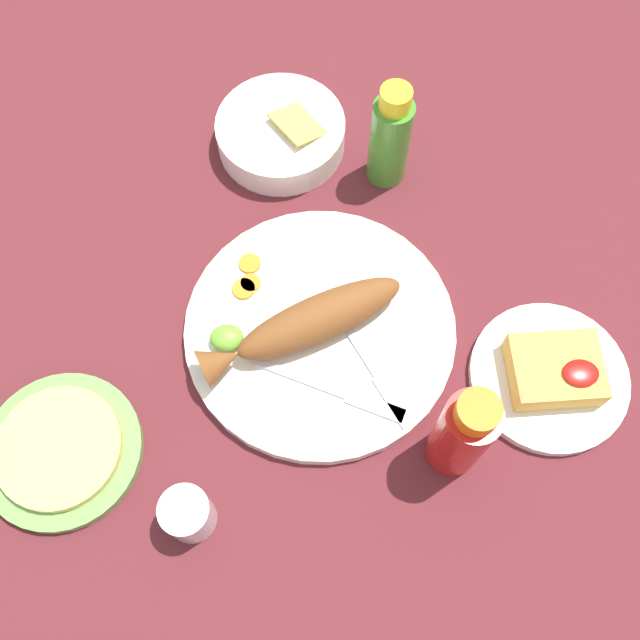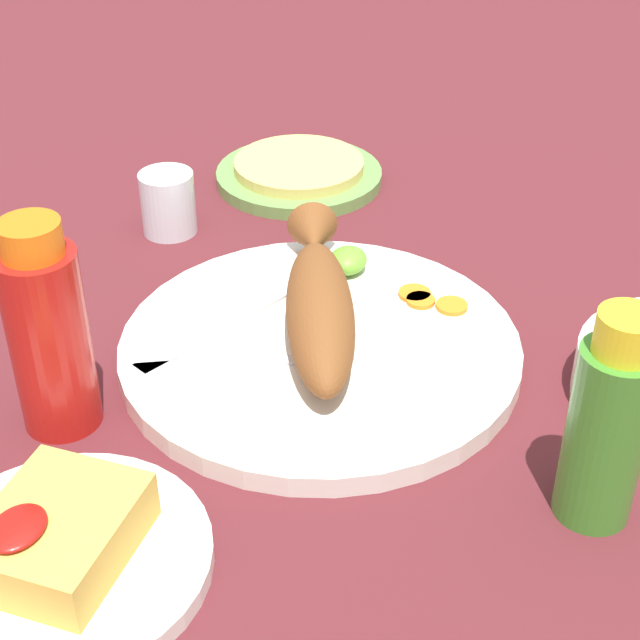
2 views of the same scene
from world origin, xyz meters
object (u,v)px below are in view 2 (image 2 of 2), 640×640
Objects in this scene: main_plate at (320,349)px; fried_fish at (319,301)px; hot_sauce_bottle_red at (48,333)px; side_plate_fries at (65,561)px; tortilla_plate at (299,176)px; hot_sauce_bottle_green at (607,425)px; salt_cup at (168,207)px; fork_near at (223,365)px; fork_far at (215,330)px.

fried_fish reaches higher than main_plate.
hot_sauce_bottle_red is (0.14, -0.16, 0.07)m from main_plate.
main_plate is 0.28m from side_plate_fries.
tortilla_plate is (-0.29, -0.12, -0.04)m from fried_fish.
main_plate is at bearing 22.89° from tortilla_plate.
hot_sauce_bottle_green is 0.52m from salt_cup.
fork_near reaches higher than main_plate.
hot_sauce_bottle_green reaches higher than tortilla_plate.
hot_sauce_bottle_red is at bearing -3.95° from tortilla_plate.
hot_sauce_bottle_red is 0.93× the size of tortilla_plate.
hot_sauce_bottle_green is at bearing 117.51° from side_plate_fries.
main_plate is 0.26m from hot_sauce_bottle_green.
side_plate_fries is (0.29, -0.07, -0.04)m from fried_fish.
hot_sauce_bottle_red is at bearing -85.19° from hot_sauce_bottle_green.
fried_fish is at bearing -150.90° from fork_near.
hot_sauce_bottle_red is 0.17m from side_plate_fries.
fork_near is at bearing 35.37° from salt_cup.
salt_cup is (-0.16, -0.22, 0.02)m from main_plate.
salt_cup is (-0.30, -0.06, -0.05)m from hot_sauce_bottle_red.
fried_fish is at bearing 22.96° from tortilla_plate.
side_plate_fries is 0.58m from tortilla_plate.
fork_near is 1.07× the size of hot_sauce_bottle_green.
main_plate is at bearing 0.00° from fried_fish.
fried_fish is 1.61× the size of hot_sauce_bottle_green.
main_plate reaches higher than tortilla_plate.
fork_far is 0.16m from hot_sauce_bottle_red.
hot_sauce_bottle_red reaches higher than side_plate_fries.
side_plate_fries is at bearing 27.03° from fork_far.
salt_cup is 0.17m from tortilla_plate.
tortilla_plate is (-0.32, -0.04, -0.01)m from fork_far.
salt_cup reaches higher than side_plate_fries.
fork_near is 0.27m from salt_cup.
fried_fish is 1.50× the size of fork_far.
fried_fish is 0.27m from hot_sauce_bottle_green.
side_plate_fries is at bearing -62.49° from hot_sauce_bottle_green.
tortilla_plate is (-0.58, -0.05, 0.00)m from side_plate_fries.
salt_cup reaches higher than fork_far.
salt_cup is (-0.14, -0.21, -0.02)m from fried_fish.
fried_fish is 4.04× the size of salt_cup.
fork_near is 1.00× the size of fork_far.
hot_sauce_bottle_red is 1.07× the size of hot_sauce_bottle_green.
fried_fish is at bearing 138.84° from fork_far.
hot_sauce_bottle_green reaches higher than fried_fish.
fork_near is at bearing 10.57° from tortilla_plate.
fork_near reaches higher than tortilla_plate.
hot_sauce_bottle_green reaches higher than side_plate_fries.
tortilla_plate is at bearing -105.17° from fork_near.
hot_sauce_bottle_green reaches higher than main_plate.
side_plate_fries is 1.03× the size of tortilla_plate.
fork_far is (0.02, -0.09, 0.01)m from main_plate.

